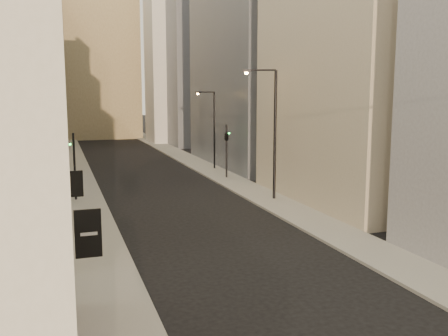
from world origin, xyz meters
The scene contains 13 objects.
sidewalk_left centered at (-6.50, 55.00, 0.07)m, with size 3.00×140.00×0.15m, color gray.
sidewalk_right centered at (6.50, 55.00, 0.07)m, with size 3.00×140.00×0.15m, color gray.
left_bldg_grey centered at (-12.00, 42.00, 10.00)m, with size 8.00×16.00×20.00m, color gray.
left_bldg_tan centered at (-12.00, 60.00, 8.50)m, with size 8.00×18.00×17.00m, color #968157.
left_bldg_wingrid centered at (-12.00, 80.00, 12.00)m, with size 8.00×20.00×24.00m, color gray.
right_bldg_beige centered at (12.00, 30.00, 10.00)m, with size 8.00×16.00×20.00m, color #BFB093.
right_bldg_wingrid centered at (12.00, 50.00, 13.00)m, with size 8.00×20.00×26.00m, color gray.
clock_tower centered at (-1.00, 92.00, 17.63)m, with size 14.00×14.00×44.90m.
white_tower centered at (10.00, 78.00, 18.61)m, with size 8.00×8.00×41.50m.
streetlamp_mid centered at (6.64, 31.83, 5.42)m, with size 2.43×0.87×9.50m.
streetlamp_far centered at (6.98, 47.37, 4.56)m, with size 2.09×0.37×7.98m.
traffic_light_left centered at (-6.98, 36.00, 3.36)m, with size 0.53×0.40×5.00m.
traffic_light_right centered at (6.56, 41.69, 3.85)m, with size 0.76×0.76×5.00m.
Camera 1 is at (-8.04, -1.19, 7.81)m, focal length 40.00 mm.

